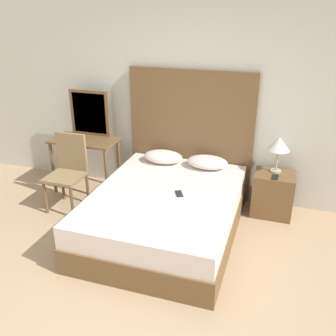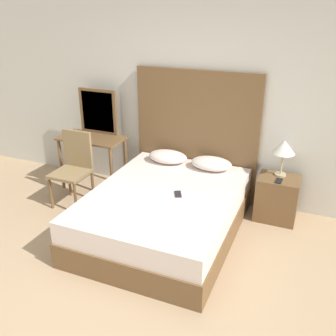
% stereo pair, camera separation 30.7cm
% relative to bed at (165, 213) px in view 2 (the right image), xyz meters
% --- Properties ---
extents(ground_plane, '(16.00, 16.00, 0.00)m').
position_rel_bed_xyz_m(ground_plane, '(0.02, -1.32, -0.26)').
color(ground_plane, tan).
extents(wall_back, '(10.00, 0.06, 2.70)m').
position_rel_bed_xyz_m(wall_back, '(0.02, 1.13, 1.09)').
color(wall_back, silver).
rests_on(wall_back, ground_plane).
extents(bed, '(1.57, 2.06, 0.53)m').
position_rel_bed_xyz_m(bed, '(0.00, 0.00, 0.00)').
color(bed, brown).
rests_on(bed, ground_plane).
extents(headboard, '(1.65, 0.05, 1.71)m').
position_rel_bed_xyz_m(headboard, '(0.00, 1.05, 0.59)').
color(headboard, brown).
rests_on(headboard, ground_plane).
extents(pillow_left, '(0.52, 0.34, 0.15)m').
position_rel_bed_xyz_m(pillow_left, '(-0.30, 0.81, 0.34)').
color(pillow_left, silver).
rests_on(pillow_left, bed).
extents(pillow_right, '(0.52, 0.34, 0.15)m').
position_rel_bed_xyz_m(pillow_right, '(0.30, 0.81, 0.34)').
color(pillow_right, silver).
rests_on(pillow_right, bed).
extents(phone_on_bed, '(0.13, 0.17, 0.01)m').
position_rel_bed_xyz_m(phone_on_bed, '(0.16, 0.00, 0.27)').
color(phone_on_bed, '#232328').
rests_on(phone_on_bed, bed).
extents(nightstand, '(0.49, 0.40, 0.55)m').
position_rel_bed_xyz_m(nightstand, '(1.14, 0.83, 0.01)').
color(nightstand, brown).
rests_on(nightstand, ground_plane).
extents(table_lamp, '(0.27, 0.27, 0.45)m').
position_rel_bed_xyz_m(table_lamp, '(1.13, 0.91, 0.64)').
color(table_lamp, tan).
rests_on(table_lamp, nightstand).
extents(phone_on_nightstand, '(0.08, 0.15, 0.01)m').
position_rel_bed_xyz_m(phone_on_nightstand, '(1.14, 0.73, 0.29)').
color(phone_on_nightstand, black).
rests_on(phone_on_nightstand, nightstand).
extents(vanity_desk, '(0.90, 0.47, 0.76)m').
position_rel_bed_xyz_m(vanity_desk, '(-1.39, 0.70, 0.35)').
color(vanity_desk, brown).
rests_on(vanity_desk, ground_plane).
extents(vanity_mirror, '(0.58, 0.03, 0.63)m').
position_rel_bed_xyz_m(vanity_mirror, '(-1.39, 0.91, 0.81)').
color(vanity_mirror, brown).
rests_on(vanity_mirror, vanity_desk).
extents(chair, '(0.44, 0.45, 0.96)m').
position_rel_bed_xyz_m(chair, '(-1.38, 0.24, 0.28)').
color(chair, olive).
rests_on(chair, ground_plane).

